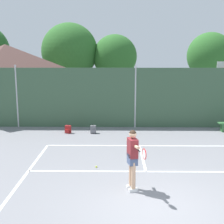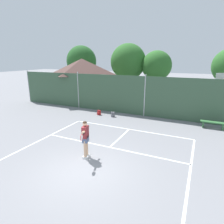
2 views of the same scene
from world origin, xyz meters
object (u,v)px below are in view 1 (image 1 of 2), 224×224
object	(u,v)px
basketball_hoop	(223,82)
backpack_grey	(93,130)
backpack_red	(68,129)
tennis_ball	(96,167)
tennis_player	(133,155)

from	to	relation	value
basketball_hoop	backpack_grey	xyz separation A→B (m)	(-7.69, -3.50, -2.12)
backpack_red	tennis_ball	bearing A→B (deg)	-69.80
tennis_player	tennis_ball	distance (m)	2.44
basketball_hoop	backpack_grey	distance (m)	8.71
tennis_player	backpack_red	world-z (taller)	tennis_player
tennis_ball	backpack_grey	xyz separation A→B (m)	(-0.47, 4.80, 0.16)
backpack_red	backpack_grey	world-z (taller)	same
tennis_ball	backpack_red	distance (m)	5.13
tennis_player	backpack_grey	xyz separation A→B (m)	(-1.67, 6.63, -0.92)
basketball_hoop	tennis_ball	world-z (taller)	basketball_hoop
backpack_grey	tennis_player	bearing A→B (deg)	-75.87
tennis_player	tennis_ball	bearing A→B (deg)	123.24
basketball_hoop	backpack_red	size ratio (longest dim) A/B	7.67
tennis_player	tennis_ball	size ratio (longest dim) A/B	28.10
basketball_hoop	tennis_player	xyz separation A→B (m)	(-6.02, -10.12, -1.20)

